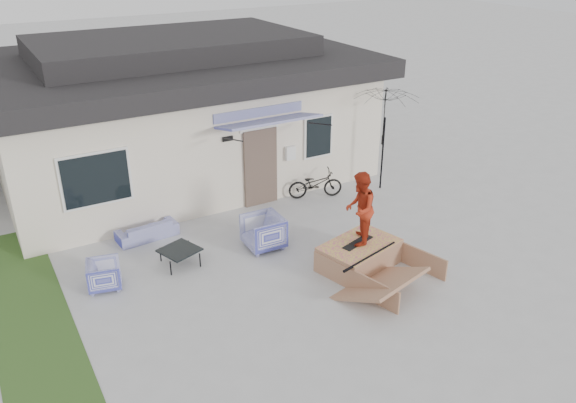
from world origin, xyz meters
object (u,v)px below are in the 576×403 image
skateboard (358,242)px  skate_ramp (359,255)px  armchair_left (104,273)px  patio_umbrella (384,130)px  coffee_table (180,257)px  armchair_right (263,230)px  bicycle (315,181)px  skater (360,207)px  loveseat (147,227)px

skateboard → skate_ramp: bearing=-92.5°
armchair_left → patio_umbrella: (8.14, 1.22, 1.41)m
armchair_left → coffee_table: bearing=-73.8°
armchair_right → bicycle: (2.55, 1.76, 0.05)m
skateboard → skater: (0.00, -0.00, 0.84)m
coffee_table → skateboard: 3.93m
armchair_left → patio_umbrella: patio_umbrella is taller
skater → coffee_table: bearing=-79.1°
bicycle → patio_umbrella: patio_umbrella is taller
armchair_right → skate_ramp: armchair_right is taller
loveseat → patio_umbrella: 6.90m
patio_umbrella → bicycle: bearing=168.6°
coffee_table → skateboard: bearing=-30.8°
skate_ramp → skater: (-0.01, 0.05, 1.14)m
skateboard → coffee_table: bearing=132.4°
armchair_left → skater: size_ratio=0.41×
patio_umbrella → loveseat: bearing=176.4°
bicycle → armchair_left: bearing=123.7°
bicycle → patio_umbrella: 2.37m
skater → armchair_left: bearing=-69.0°
coffee_table → skater: size_ratio=0.46×
skateboard → skater: 0.84m
armchair_left → skater: 5.48m
loveseat → skate_ramp: (3.63, -3.60, -0.00)m
bicycle → skateboard: (-1.15, -3.52, 0.10)m
loveseat → coffee_table: bearing=94.7°
loveseat → skater: bearing=130.7°
bicycle → patio_umbrella: (1.97, -0.40, 1.27)m
bicycle → armchair_right: bearing=143.6°
skate_ramp → armchair_right: bearing=113.8°
patio_umbrella → skate_ramp: 4.68m
skater → armchair_right: bearing=-99.6°
coffee_table → patio_umbrella: size_ratio=0.34×
armchair_left → skater: (5.02, -1.90, 1.09)m
armchair_right → skateboard: (1.40, -1.75, 0.15)m
armchair_left → patio_umbrella: bearing=-68.8°
armchair_right → skate_ramp: bearing=40.1°
armchair_right → bicycle: bearing=126.7°
patio_umbrella → armchair_right: bearing=-163.2°
loveseat → skateboard: bearing=130.7°
loveseat → skater: skater is taller
armchair_right → patio_umbrella: patio_umbrella is taller
armchair_right → bicycle: 3.10m
armchair_left → skate_ramp: armchair_left is taller
coffee_table → skate_ramp: size_ratio=0.34×
bicycle → skate_ramp: bearing=-178.6°
coffee_table → patio_umbrella: patio_umbrella is taller
skater → patio_umbrella: bearing=176.7°
armchair_right → coffee_table: size_ratio=1.16×
armchair_right → skater: (1.40, -1.75, 0.98)m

